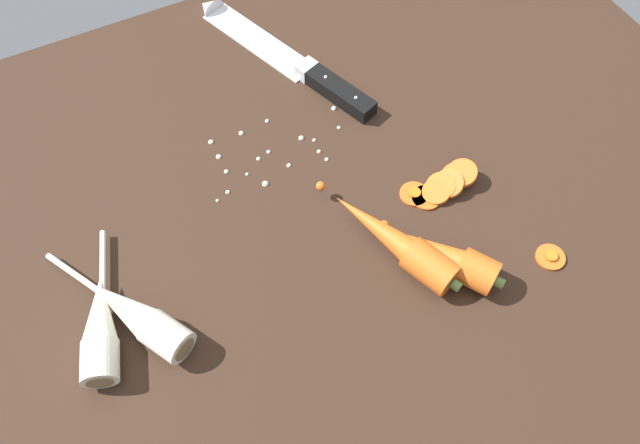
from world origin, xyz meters
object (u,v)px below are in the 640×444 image
Objects in this scene: carrot_slice_stack at (445,185)px; carrot_slice_stray_mid at (414,193)px; chefs_knife at (278,52)px; whole_carrot_second at (449,258)px; parsnip_mid_left at (100,328)px; parsnip_front at (136,316)px; whole_carrot at (397,242)px; carrot_slice_stray_near at (551,256)px.

carrot_slice_stack is 4.04cm from carrot_slice_stray_mid.
chefs_knife is 32.32cm from carrot_slice_stack.
whole_carrot_second is at bearing -121.78° from carrot_slice_stack.
whole_carrot_second reaches higher than carrot_slice_stray_mid.
carrot_slice_stack is (44.03, -0.66, -1.01)cm from parsnip_mid_left.
parsnip_mid_left is at bearing 172.99° from parsnip_front.
parsnip_front is (-31.44, -30.96, 1.33)cm from chefs_knife.
chefs_knife is 1.67× the size of whole_carrot.
carrot_slice_stray_near is at bearing -72.31° from chefs_knife.
parsnip_mid_left is at bearing 170.79° from whole_carrot.
whole_carrot_second is 0.74× the size of parsnip_mid_left.
whole_carrot is at bearing -9.21° from parsnip_mid_left.
parsnip_front reaches higher than carrot_slice_stack.
parsnip_front is 1.04× the size of parsnip_mid_left.
whole_carrot is at bearing -154.45° from carrot_slice_stack.
carrot_slice_stack reaches higher than carrot_slice_stray_near.
whole_carrot_second reaches higher than carrot_slice_stray_near.
carrot_slice_stray_near is (45.86, -14.26, -1.62)cm from parsnip_front.
whole_carrot_second reaches higher than parsnip_mid_left.
parsnip_front is at bearing -178.75° from carrot_slice_stray_mid.
parsnip_front is 40.12cm from carrot_slice_stack.
parsnip_mid_left reaches higher than carrot_slice_stack.
whole_carrot is 1.03× the size of parsnip_front.
chefs_knife is 9.65× the size of carrot_slice_stray_near.
parsnip_front is 2.14× the size of carrot_slice_stack.
whole_carrot_second is at bearing -85.97° from chefs_knife.
carrot_slice_stack is (10.12, 4.84, -1.13)cm from whole_carrot.
carrot_slice_stray_near is (14.42, -45.22, -0.29)cm from chefs_knife.
parsnip_mid_left is (-3.92, 0.48, 0.00)cm from parsnip_front.
carrot_slice_stray_mid is (40.15, 0.31, -1.62)cm from parsnip_mid_left.
chefs_knife is at bearing 87.69° from whole_carrot.
carrot_slice_stray_mid is (1.95, 10.36, -1.74)cm from whole_carrot_second.
whole_carrot_second is 10.68cm from carrot_slice_stray_mid.
chefs_knife is 44.14cm from parsnip_front.
whole_carrot is 8.71cm from carrot_slice_stray_mid.
carrot_slice_stack reaches higher than carrot_slice_stray_mid.
parsnip_mid_left reaches higher than chefs_knife.
whole_carrot_second is 3.93× the size of carrot_slice_stray_near.
whole_carrot is at bearing -137.12° from carrot_slice_stray_mid.
whole_carrot_second is at bearing -46.59° from whole_carrot.
parsnip_front is 36.28cm from carrot_slice_stray_mid.
carrot_slice_stack is at bearing -14.00° from carrot_slice_stray_mid.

